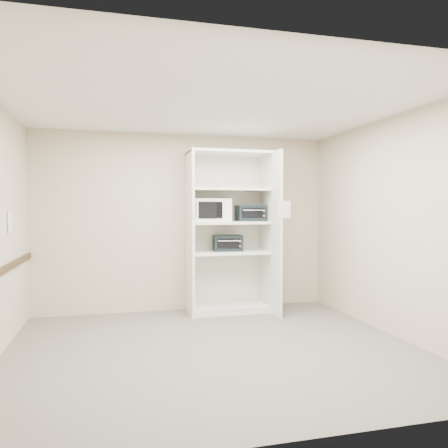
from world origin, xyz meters
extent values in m
cube|color=#666159|center=(0.00, 0.00, 0.00)|extent=(4.50, 4.00, 0.01)
cube|color=white|center=(0.00, 0.00, 2.70)|extent=(4.50, 4.00, 0.01)
cube|color=#C3B297|center=(0.00, 2.00, 1.35)|extent=(4.50, 0.02, 2.70)
cube|color=#C3B297|center=(0.00, -2.00, 1.35)|extent=(4.50, 0.02, 2.70)
cube|color=#C3B297|center=(2.25, 0.00, 1.35)|extent=(0.02, 4.00, 2.70)
cube|color=silver|center=(0.02, 1.68, 1.20)|extent=(0.04, 0.60, 2.40)
cube|color=silver|center=(1.22, 1.53, 1.20)|extent=(0.04, 0.90, 2.40)
cube|color=silver|center=(0.62, 1.99, 1.20)|extent=(1.24, 0.02, 2.40)
cube|color=silver|center=(0.62, 1.70, 0.05)|extent=(1.16, 0.56, 0.10)
cube|color=silver|center=(0.62, 1.70, 0.90)|extent=(1.16, 0.56, 0.04)
cube|color=silver|center=(0.62, 1.70, 1.35)|extent=(1.16, 0.56, 0.04)
cube|color=silver|center=(0.62, 1.70, 1.85)|extent=(1.16, 0.56, 0.04)
cube|color=silver|center=(0.62, 1.70, 2.40)|extent=(1.24, 0.60, 0.04)
cube|color=white|center=(0.35, 1.75, 1.54)|extent=(0.60, 0.47, 0.34)
cube|color=black|center=(0.97, 1.74, 1.49)|extent=(0.43, 0.33, 0.24)
cube|color=black|center=(0.61, 1.75, 1.04)|extent=(0.46, 0.37, 0.24)
cube|color=white|center=(1.26, 1.07, 1.55)|extent=(0.19, 0.01, 0.24)
cube|color=white|center=(-2.24, 0.84, 1.41)|extent=(0.01, 0.18, 0.25)
camera|label=1|loc=(-1.08, -4.66, 1.56)|focal=35.00mm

